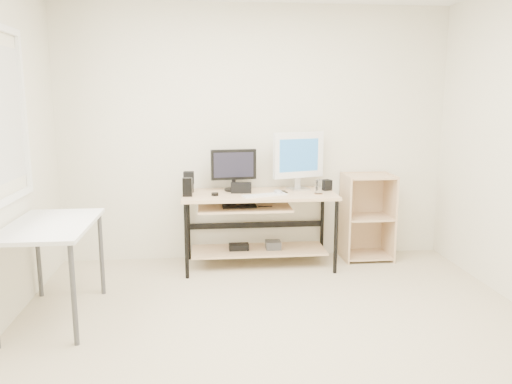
{
  "coord_description": "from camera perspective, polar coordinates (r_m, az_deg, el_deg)",
  "views": [
    {
      "loc": [
        -0.51,
        -3.14,
        1.66
      ],
      "look_at": [
        -0.07,
        1.3,
        0.83
      ],
      "focal_mm": 35.0,
      "sensor_mm": 36.0,
      "label": 1
    }
  ],
  "objects": [
    {
      "name": "center_speaker",
      "position": [
        4.91,
        -1.71,
        0.48
      ],
      "size": [
        0.21,
        0.1,
        0.1
      ],
      "primitive_type": "cube",
      "rotation": [
        0.0,
        0.0,
        -0.07
      ],
      "color": "black",
      "rests_on": "desk"
    },
    {
      "name": "keyboard",
      "position": [
        4.76,
        1.01,
        -0.36
      ],
      "size": [
        0.45,
        0.25,
        0.02
      ],
      "primitive_type": "cube",
      "rotation": [
        0.0,
        0.0,
        0.31
      ],
      "color": "white",
      "rests_on": "desk"
    },
    {
      "name": "black_monitor",
      "position": [
        5.01,
        -2.58,
        2.86
      ],
      "size": [
        0.46,
        0.19,
        0.42
      ],
      "rotation": [
        0.0,
        0.0,
        0.11
      ],
      "color": "black",
      "rests_on": "desk"
    },
    {
      "name": "mouse",
      "position": [
        4.86,
        2.52,
        0.02
      ],
      "size": [
        0.11,
        0.14,
        0.04
      ],
      "primitive_type": "ellipsoid",
      "rotation": [
        0.0,
        0.0,
        0.27
      ],
      "color": "#AFAFB4",
      "rests_on": "desk"
    },
    {
      "name": "drinking_glass",
      "position": [
        4.89,
        7.15,
        0.62
      ],
      "size": [
        0.07,
        0.07,
        0.13
      ],
      "primitive_type": "cylinder",
      "rotation": [
        0.0,
        0.0,
        0.05
      ],
      "color": "white",
      "rests_on": "coaster"
    },
    {
      "name": "coaster",
      "position": [
        4.9,
        7.13,
        -0.18
      ],
      "size": [
        0.09,
        0.09,
        0.01
      ],
      "primitive_type": "cylinder",
      "rotation": [
        0.0,
        0.0,
        0.05
      ],
      "color": "#9A6A45",
      "rests_on": "desk"
    },
    {
      "name": "speaker_right",
      "position": [
        5.1,
        8.04,
        0.8
      ],
      "size": [
        0.11,
        0.11,
        0.11
      ],
      "primitive_type": "cube",
      "rotation": [
        0.0,
        0.0,
        0.33
      ],
      "color": "black",
      "rests_on": "desk"
    },
    {
      "name": "speaker_left",
      "position": [
        4.99,
        -7.69,
        1.21
      ],
      "size": [
        0.1,
        0.1,
        0.2
      ],
      "rotation": [
        0.0,
        0.0,
        -0.02
      ],
      "color": "black",
      "rests_on": "desk"
    },
    {
      "name": "room",
      "position": [
        3.22,
        0.97,
        4.44
      ],
      "size": [
        4.01,
        4.01,
        2.62
      ],
      "color": "beige",
      "rests_on": "ground"
    },
    {
      "name": "smartphone",
      "position": [
        4.96,
        3.11,
        0.02
      ],
      "size": [
        0.08,
        0.13,
        0.01
      ],
      "primitive_type": "cube",
      "rotation": [
        0.0,
        0.0,
        0.12
      ],
      "color": "black",
      "rests_on": "desk"
    },
    {
      "name": "desk",
      "position": [
        4.96,
        0.05,
        -2.52
      ],
      "size": [
        1.5,
        0.65,
        0.75
      ],
      "color": "#DAB78A",
      "rests_on": "ground"
    },
    {
      "name": "audio_controller",
      "position": [
        4.77,
        -7.85,
        0.55
      ],
      "size": [
        0.09,
        0.06,
        0.18
      ],
      "primitive_type": "cube",
      "rotation": [
        0.0,
        0.0,
        -0.05
      ],
      "color": "black",
      "rests_on": "desk"
    },
    {
      "name": "white_imac",
      "position": [
        5.06,
        4.88,
        4.04
      ],
      "size": [
        0.54,
        0.22,
        0.59
      ],
      "rotation": [
        0.0,
        0.0,
        0.31
      ],
      "color": "silver",
      "rests_on": "desk"
    },
    {
      "name": "volume_puck",
      "position": [
        4.79,
        -4.72,
        -0.26
      ],
      "size": [
        0.08,
        0.08,
        0.03
      ],
      "primitive_type": "cylinder",
      "rotation": [
        0.0,
        0.0,
        0.19
      ],
      "color": "black",
      "rests_on": "desk"
    },
    {
      "name": "shelf_unit",
      "position": [
        5.37,
        12.46,
        -2.68
      ],
      "size": [
        0.5,
        0.4,
        0.9
      ],
      "color": "#D8B487",
      "rests_on": "ground"
    },
    {
      "name": "side_table",
      "position": [
        4.04,
        -22.39,
        -4.43
      ],
      "size": [
        0.6,
        1.0,
        0.75
      ],
      "color": "white",
      "rests_on": "ground"
    }
  ]
}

